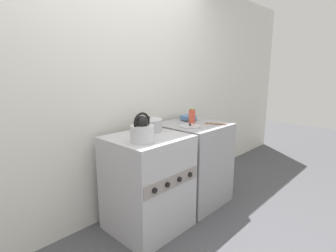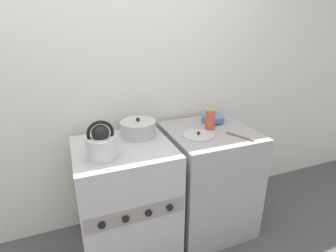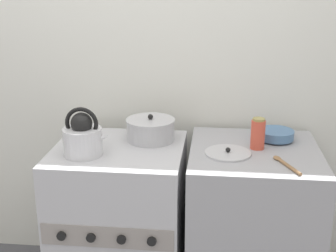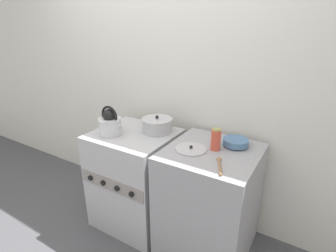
# 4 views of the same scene
# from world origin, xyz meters

# --- Properties ---
(wall_back) EXTENTS (7.00, 0.06, 2.50)m
(wall_back) POSITION_xyz_m (0.00, 0.75, 1.25)
(wall_back) COLOR silver
(wall_back) RESTS_ON ground_plane
(stove) EXTENTS (0.67, 0.64, 0.88)m
(stove) POSITION_xyz_m (0.00, 0.31, 0.44)
(stove) COLOR #B2B2B7
(stove) RESTS_ON ground_plane
(counter) EXTENTS (0.65, 0.68, 0.89)m
(counter) POSITION_xyz_m (0.70, 0.34, 0.44)
(counter) COLOR #99999E
(counter) RESTS_ON ground_plane
(kettle) EXTENTS (0.23, 0.19, 0.24)m
(kettle) POSITION_xyz_m (-0.15, 0.20, 0.97)
(kettle) COLOR silver
(kettle) RESTS_ON stove
(cooking_pot) EXTENTS (0.26, 0.26, 0.14)m
(cooking_pot) POSITION_xyz_m (0.15, 0.45, 0.94)
(cooking_pot) COLOR #B2B2B7
(cooking_pot) RESTS_ON stove
(enamel_bowl) EXTENTS (0.19, 0.19, 0.06)m
(enamel_bowl) POSITION_xyz_m (0.81, 0.50, 0.92)
(enamel_bowl) COLOR #4C729E
(enamel_bowl) RESTS_ON counter
(storage_jar) EXTENTS (0.07, 0.07, 0.16)m
(storage_jar) POSITION_xyz_m (0.71, 0.36, 0.96)
(storage_jar) COLOR #CC4C38
(storage_jar) RESTS_ON counter
(loose_pot_lid) EXTENTS (0.23, 0.23, 0.03)m
(loose_pot_lid) POSITION_xyz_m (0.56, 0.27, 0.89)
(loose_pot_lid) COLOR #B2B2B7
(loose_pot_lid) RESTS_ON counter
(wooden_spoon) EXTENTS (0.11, 0.22, 0.02)m
(wooden_spoon) POSITION_xyz_m (0.82, 0.16, 0.89)
(wooden_spoon) COLOR olive
(wooden_spoon) RESTS_ON counter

